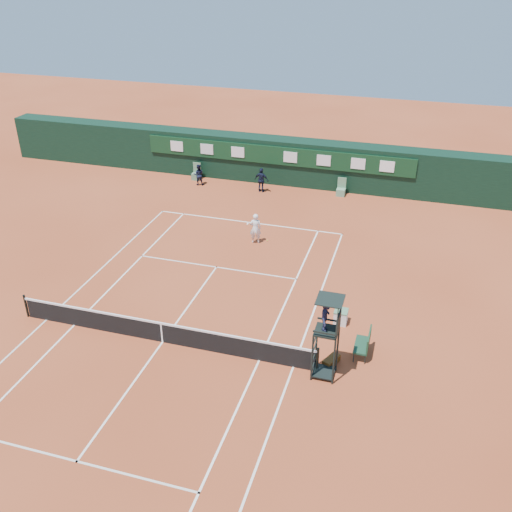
{
  "coord_description": "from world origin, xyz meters",
  "views": [
    {
      "loc": [
        9.0,
        -16.86,
        14.3
      ],
      "look_at": [
        2.2,
        6.0,
        1.2
      ],
      "focal_mm": 40.0,
      "sensor_mm": 36.0,
      "label": 1
    }
  ],
  "objects_px": {
    "umpire_chair": "(327,321)",
    "cooler": "(341,317)",
    "player_bench": "(365,343)",
    "tennis_net": "(162,332)",
    "player": "(255,228)"
  },
  "relations": [
    {
      "from": "player_bench",
      "to": "cooler",
      "type": "relative_size",
      "value": 1.86
    },
    {
      "from": "tennis_net",
      "to": "player",
      "type": "relative_size",
      "value": 7.55
    },
    {
      "from": "umpire_chair",
      "to": "player",
      "type": "height_order",
      "value": "umpire_chair"
    },
    {
      "from": "umpire_chair",
      "to": "player",
      "type": "relative_size",
      "value": 2.0
    },
    {
      "from": "tennis_net",
      "to": "umpire_chair",
      "type": "height_order",
      "value": "umpire_chair"
    },
    {
      "from": "player_bench",
      "to": "player",
      "type": "bearing_deg",
      "value": 130.52
    },
    {
      "from": "tennis_net",
      "to": "player",
      "type": "distance_m",
      "value": 9.62
    },
    {
      "from": "player",
      "to": "cooler",
      "type": "bearing_deg",
      "value": 117.23
    },
    {
      "from": "tennis_net",
      "to": "player_bench",
      "type": "bearing_deg",
      "value": 10.73
    },
    {
      "from": "player_bench",
      "to": "cooler",
      "type": "bearing_deg",
      "value": 123.05
    },
    {
      "from": "umpire_chair",
      "to": "cooler",
      "type": "xyz_separation_m",
      "value": [
        0.08,
        3.54,
        -2.13
      ]
    },
    {
      "from": "player",
      "to": "umpire_chair",
      "type": "bearing_deg",
      "value": 104.56
    },
    {
      "from": "umpire_chair",
      "to": "cooler",
      "type": "height_order",
      "value": "umpire_chair"
    },
    {
      "from": "tennis_net",
      "to": "cooler",
      "type": "height_order",
      "value": "tennis_net"
    },
    {
      "from": "cooler",
      "to": "player_bench",
      "type": "bearing_deg",
      "value": -56.95
    }
  ]
}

